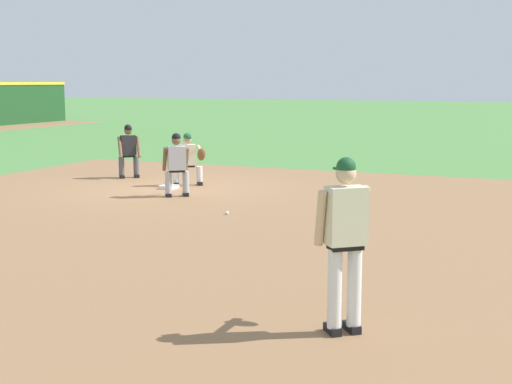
{
  "coord_description": "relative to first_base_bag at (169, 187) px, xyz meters",
  "views": [
    {
      "loc": [
        -15.08,
        -8.74,
        2.62
      ],
      "look_at": [
        -5.71,
        -4.75,
        1.03
      ],
      "focal_mm": 50.0,
      "sensor_mm": 36.0,
      "label": 1
    }
  ],
  "objects": [
    {
      "name": "umpire",
      "position": [
        1.31,
        2.0,
        0.75
      ],
      "size": [
        0.67,
        0.68,
        1.46
      ],
      "color": "black",
      "rests_on": "ground"
    },
    {
      "name": "ground_plane",
      "position": [
        0.0,
        0.0,
        -0.04
      ],
      "size": [
        160.0,
        160.0,
        0.0
      ],
      "primitive_type": "plane",
      "color": "#518942"
    },
    {
      "name": "infield_dirt_patch",
      "position": [
        -4.08,
        -3.4,
        -0.04
      ],
      "size": [
        18.0,
        18.0,
        0.01
      ],
      "primitive_type": "cube",
      "color": "#936B47",
      "rests_on": "ground"
    },
    {
      "name": "baseball",
      "position": [
        -2.54,
        -2.78,
        -0.01
      ],
      "size": [
        0.07,
        0.07,
        0.07
      ],
      "primitive_type": "sphere",
      "color": "white",
      "rests_on": "ground"
    },
    {
      "name": "baserunner",
      "position": [
        -0.97,
        -0.78,
        0.75
      ],
      "size": [
        0.66,
        0.68,
        1.46
      ],
      "color": "black",
      "rests_on": "ground"
    },
    {
      "name": "first_base_bag",
      "position": [
        0.0,
        0.0,
        0.0
      ],
      "size": [
        0.38,
        0.38,
        0.09
      ],
      "primitive_type": "cube",
      "color": "white",
      "rests_on": "ground"
    },
    {
      "name": "first_baseman",
      "position": [
        0.63,
        -0.22,
        0.69
      ],
      "size": [
        0.79,
        1.06,
        1.34
      ],
      "color": "black",
      "rests_on": "ground"
    },
    {
      "name": "pitcher",
      "position": [
        -8.11,
        -6.78,
        1.01
      ],
      "size": [
        0.85,
        0.57,
        1.86
      ],
      "color": "black",
      "rests_on": "ground"
    }
  ]
}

